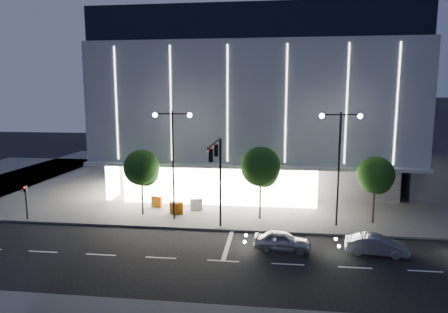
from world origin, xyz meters
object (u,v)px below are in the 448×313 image
Objects in this scene: tree_right at (376,177)px; barrier_d at (176,207)px; car_second at (376,245)px; barrier_c at (177,208)px; street_lamp_west at (173,149)px; street_lamp_east at (339,152)px; barrier_b at (196,204)px; traffic_mast at (218,168)px; barrier_a at (157,202)px; tree_left at (142,170)px; tree_mid at (261,169)px; car_lead at (282,241)px; ped_signal_far at (26,199)px.

tree_right reaches higher than barrier_d.
car_second is 16.29m from barrier_c.
street_lamp_west reaches higher than car_second.
barrier_b is (-11.72, 2.90, -5.31)m from street_lamp_east.
barrier_a is at bearing 137.26° from traffic_mast.
tree_left is 0.93× the size of tree_mid.
street_lamp_east is (9.00, 2.66, 0.93)m from traffic_mast.
barrier_c is at bearing 173.83° from street_lamp_east.
tree_right is 15.21m from barrier_b.
street_lamp_west reaches higher than tree_mid.
car_lead is at bearing -40.54° from barrier_c.
traffic_mast is 2.36× the size of ped_signal_far.
street_lamp_west reaches higher than barrier_d.
car_lead is (11.68, -6.27, -3.39)m from tree_left.
ped_signal_far is 10.75m from barrier_a.
street_lamp_east is 16.12m from tree_left.
barrier_c is 1.00× the size of barrier_d.
street_lamp_west is at bearing -18.94° from tree_left.
street_lamp_west is 8.18× the size of barrier_b.
tree_left is 1.51× the size of car_lead.
barrier_b is (3.75, -0.40, 0.00)m from barrier_a.
street_lamp_west and street_lamp_east have the same top height.
street_lamp_west is at bearing 180.00° from street_lamp_east.
barrier_a is at bearing 58.47° from car_lead.
tree_right is 7.17m from car_second.
traffic_mast is at bearing -75.60° from barrier_b.
barrier_b is at bearing 66.16° from street_lamp_west.
street_lamp_west is 6.18m from barrier_b.
ped_signal_far is 0.77× the size of car_second.
tree_mid is 5.59× the size of barrier_b.
barrier_a is at bearing 137.54° from barrier_c.
traffic_mast is at bearing -48.16° from barrier_c.
street_lamp_west is 5.60m from barrier_d.
street_lamp_west reaches higher than barrier_a.
tree_right reaches higher than ped_signal_far.
street_lamp_east is at bearing -33.38° from car_lead.
car_second is 3.54× the size of barrier_d.
street_lamp_west is at bearing 64.84° from car_lead.
street_lamp_east is 6.27m from tree_mid.
tree_left is 19.00m from tree_right.
ped_signal_far is at bearing -167.07° from barrier_d.
barrier_c is at bearing 58.88° from car_lead.
tree_left is at bearing -80.21° from barrier_a.
street_lamp_west is 16.19m from tree_right.
ped_signal_far is 27.02m from car_second.
car_lead is at bearing -40.60° from barrier_d.
barrier_c is at bearing 95.10° from street_lamp_west.
tree_mid is at bearing 7.55° from ped_signal_far.
tree_right is 5.01× the size of barrier_a.
car_lead is at bearing -129.31° from street_lamp_east.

